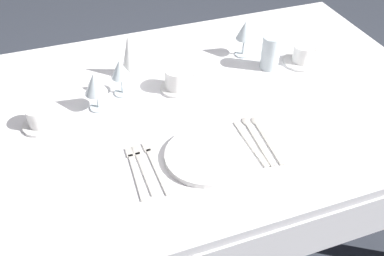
# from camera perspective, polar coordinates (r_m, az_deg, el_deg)

# --- Properties ---
(ground_plane) EXTENTS (6.00, 6.00, 0.00)m
(ground_plane) POSITION_cam_1_polar(r_m,az_deg,el_deg) (1.99, -0.71, -13.69)
(ground_plane) COLOR #383D47
(dining_table) EXTENTS (1.80, 1.11, 0.74)m
(dining_table) POSITION_cam_1_polar(r_m,az_deg,el_deg) (1.50, -0.91, 0.94)
(dining_table) COLOR white
(dining_table) RESTS_ON ground
(dinner_plate) EXTENTS (0.24, 0.24, 0.02)m
(dinner_plate) POSITION_cam_1_polar(r_m,az_deg,el_deg) (1.24, 1.84, -3.82)
(dinner_plate) COLOR white
(dinner_plate) RESTS_ON dining_table
(fork_outer) EXTENTS (0.03, 0.22, 0.00)m
(fork_outer) POSITION_cam_1_polar(r_m,az_deg,el_deg) (1.23, -5.07, -5.05)
(fork_outer) COLOR beige
(fork_outer) RESTS_ON dining_table
(fork_inner) EXTENTS (0.02, 0.21, 0.00)m
(fork_inner) POSITION_cam_1_polar(r_m,az_deg,el_deg) (1.23, -6.73, -5.31)
(fork_inner) COLOR beige
(fork_inner) RESTS_ON dining_table
(fork_salad) EXTENTS (0.02, 0.22, 0.00)m
(fork_salad) POSITION_cam_1_polar(r_m,az_deg,el_deg) (1.22, -7.81, -5.73)
(fork_salad) COLOR beige
(fork_salad) RESTS_ON dining_table
(dinner_knife) EXTENTS (0.02, 0.22, 0.00)m
(dinner_knife) POSITION_cam_1_polar(r_m,az_deg,el_deg) (1.30, 8.08, -2.21)
(dinner_knife) COLOR beige
(dinner_knife) RESTS_ON dining_table
(spoon_soup) EXTENTS (0.03, 0.23, 0.01)m
(spoon_soup) POSITION_cam_1_polar(r_m,az_deg,el_deg) (1.33, 8.46, -0.90)
(spoon_soup) COLOR beige
(spoon_soup) RESTS_ON dining_table
(spoon_dessert) EXTENTS (0.03, 0.23, 0.01)m
(spoon_dessert) POSITION_cam_1_polar(r_m,az_deg,el_deg) (1.34, 9.71, -0.80)
(spoon_dessert) COLOR beige
(spoon_dessert) RESTS_ON dining_table
(saucer_left) EXTENTS (0.12, 0.12, 0.01)m
(saucer_left) POSITION_cam_1_polar(r_m,az_deg,el_deg) (1.51, -1.89, 5.53)
(saucer_left) COLOR white
(saucer_left) RESTS_ON dining_table
(coffee_cup_left) EXTENTS (0.11, 0.09, 0.07)m
(coffee_cup_left) POSITION_cam_1_polar(r_m,az_deg,el_deg) (1.49, -1.87, 6.82)
(coffee_cup_left) COLOR white
(coffee_cup_left) RESTS_ON saucer_left
(saucer_right) EXTENTS (0.14, 0.14, 0.01)m
(saucer_right) POSITION_cam_1_polar(r_m,az_deg,el_deg) (1.71, 14.70, 8.74)
(saucer_right) COLOR white
(saucer_right) RESTS_ON dining_table
(coffee_cup_right) EXTENTS (0.10, 0.08, 0.07)m
(coffee_cup_right) POSITION_cam_1_polar(r_m,az_deg,el_deg) (1.69, 14.97, 9.84)
(coffee_cup_right) COLOR white
(coffee_cup_right) RESTS_ON saucer_right
(saucer_far) EXTENTS (0.12, 0.12, 0.01)m
(saucer_far) POSITION_cam_1_polar(r_m,az_deg,el_deg) (1.44, -19.80, 0.45)
(saucer_far) COLOR white
(saucer_far) RESTS_ON dining_table
(coffee_cup_far) EXTENTS (0.10, 0.08, 0.06)m
(coffee_cup_far) POSITION_cam_1_polar(r_m,az_deg,el_deg) (1.42, -20.06, 1.56)
(coffee_cup_far) COLOR white
(coffee_cup_far) RESTS_ON saucer_far
(wine_glass_centre) EXTENTS (0.07, 0.07, 0.14)m
(wine_glass_centre) POSITION_cam_1_polar(r_m,az_deg,el_deg) (1.46, -9.76, 7.72)
(wine_glass_centre) COLOR silver
(wine_glass_centre) RESTS_ON dining_table
(wine_glass_left) EXTENTS (0.08, 0.08, 0.14)m
(wine_glass_left) POSITION_cam_1_polar(r_m,az_deg,el_deg) (1.41, -13.10, 5.77)
(wine_glass_left) COLOR silver
(wine_glass_left) RESTS_ON dining_table
(wine_glass_right) EXTENTS (0.07, 0.07, 0.15)m
(wine_glass_right) POSITION_cam_1_polar(r_m,az_deg,el_deg) (1.67, 7.22, 12.86)
(wine_glass_right) COLOR silver
(wine_glass_right) RESTS_ON dining_table
(drink_tumbler) EXTENTS (0.07, 0.07, 0.13)m
(drink_tumbler) POSITION_cam_1_polar(r_m,az_deg,el_deg) (1.63, 10.64, 9.84)
(drink_tumbler) COLOR silver
(drink_tumbler) RESTS_ON dining_table
(napkin_folded) EXTENTS (0.08, 0.08, 0.17)m
(napkin_folded) POSITION_cam_1_polar(r_m,az_deg,el_deg) (1.56, -8.51, 9.71)
(napkin_folded) COLOR white
(napkin_folded) RESTS_ON dining_table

